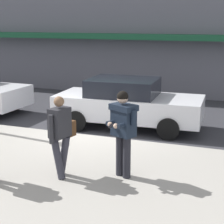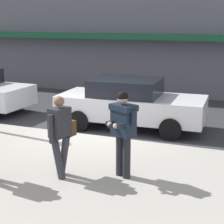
% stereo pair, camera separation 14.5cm
% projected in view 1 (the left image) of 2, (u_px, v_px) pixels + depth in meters
% --- Properties ---
extents(ground_plane, '(80.00, 80.00, 0.00)m').
position_uv_depth(ground_plane, '(86.00, 137.00, 10.84)').
color(ground_plane, '#333338').
extents(sidewalk, '(32.00, 5.30, 0.14)m').
position_uv_depth(sidewalk, '(74.00, 177.00, 7.89)').
color(sidewalk, '#A8A399').
rests_on(sidewalk, ground).
extents(curb_paint_line, '(28.00, 0.12, 0.01)m').
position_uv_depth(curb_paint_line, '(119.00, 140.00, 10.55)').
color(curb_paint_line, silver).
rests_on(curb_paint_line, ground).
extents(parked_sedan_mid, '(4.58, 2.08, 1.54)m').
position_uv_depth(parked_sedan_mid, '(127.00, 103.00, 11.62)').
color(parked_sedan_mid, silver).
rests_on(parked_sedan_mid, ground).
extents(man_texting_on_phone, '(0.62, 0.65, 1.81)m').
position_uv_depth(man_texting_on_phone, '(123.00, 125.00, 7.50)').
color(man_texting_on_phone, '#23232B').
rests_on(man_texting_on_phone, sidewalk).
extents(pedestrian_with_bag, '(0.39, 0.71, 1.70)m').
position_uv_depth(pedestrian_with_bag, '(61.00, 132.00, 7.54)').
color(pedestrian_with_bag, '#33333D').
rests_on(pedestrian_with_bag, sidewalk).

